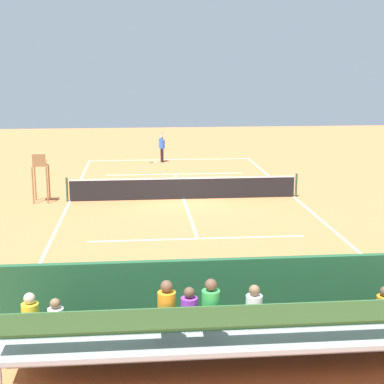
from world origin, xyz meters
name	(u,v)px	position (x,y,z in m)	size (l,w,h in m)	color
ground_plane	(184,199)	(0.00, 0.00, 0.00)	(60.00, 60.00, 0.00)	#D17542
court_line_markings	(184,199)	(0.00, -0.04, 0.00)	(10.10, 22.20, 0.01)	white
tennis_net	(184,188)	(0.00, 0.00, 0.50)	(10.30, 0.10, 1.07)	black
backdrop_wall	(237,304)	(0.00, 14.00, 1.00)	(18.00, 0.16, 2.00)	#235633
bleacher_stand	(241,337)	(0.14, 15.36, 0.94)	(9.06, 2.40, 2.48)	#9EA0A5
umpire_chair	(40,172)	(6.20, 0.01, 1.31)	(0.67, 0.67, 2.14)	olive
courtside_bench	(312,307)	(-1.85, 13.27, 0.56)	(1.80, 0.40, 0.93)	#9E754C
equipment_bag	(220,329)	(0.26, 13.40, 0.18)	(0.90, 0.36, 0.36)	#B22D2D
tennis_player	(162,146)	(0.53, -10.13, 1.02)	(0.42, 0.55, 1.93)	black
tennis_racket	(155,162)	(0.95, -10.01, 0.01)	(0.58, 0.39, 0.03)	black
tennis_ball_near	(168,169)	(0.33, -7.47, 0.03)	(0.07, 0.07, 0.07)	#CCDB33
tennis_ball_far	(127,166)	(2.67, -8.74, 0.03)	(0.07, 0.07, 0.07)	#CCDB33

